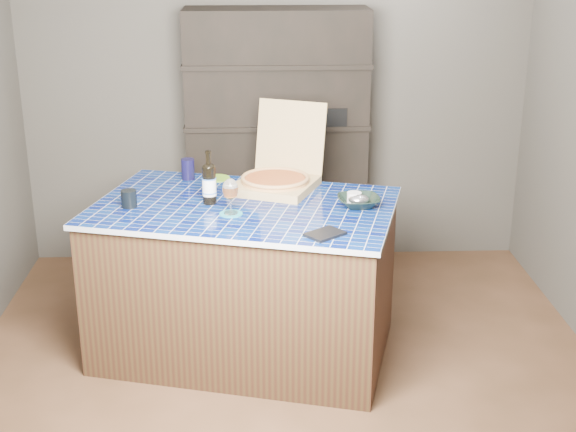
{
  "coord_description": "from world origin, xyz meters",
  "views": [
    {
      "loc": [
        -0.14,
        -3.76,
        2.29
      ],
      "look_at": [
        0.01,
        0.0,
        0.93
      ],
      "focal_mm": 50.0,
      "sensor_mm": 36.0,
      "label": 1
    }
  ],
  "objects_px": {
    "bowl": "(359,202)",
    "kitchen_island": "(245,279)",
    "mead_bottle": "(209,183)",
    "dvd_case": "(325,234)",
    "pizza_box": "(277,177)",
    "wine_glass": "(230,190)"
  },
  "relations": [
    {
      "from": "wine_glass",
      "to": "dvd_case",
      "type": "xyz_separation_m",
      "value": [
        0.46,
        -0.32,
        -0.13
      ]
    },
    {
      "from": "kitchen_island",
      "to": "bowl",
      "type": "bearing_deg",
      "value": 10.34
    },
    {
      "from": "wine_glass",
      "to": "bowl",
      "type": "relative_size",
      "value": 0.83
    },
    {
      "from": "pizza_box",
      "to": "dvd_case",
      "type": "relative_size",
      "value": 3.52
    },
    {
      "from": "kitchen_island",
      "to": "mead_bottle",
      "type": "height_order",
      "value": "mead_bottle"
    },
    {
      "from": "bowl",
      "to": "kitchen_island",
      "type": "bearing_deg",
      "value": 175.14
    },
    {
      "from": "kitchen_island",
      "to": "pizza_box",
      "type": "distance_m",
      "value": 0.61
    },
    {
      "from": "pizza_box",
      "to": "wine_glass",
      "type": "distance_m",
      "value": 0.51
    },
    {
      "from": "dvd_case",
      "to": "mead_bottle",
      "type": "bearing_deg",
      "value": -169.77
    },
    {
      "from": "dvd_case",
      "to": "wine_glass",
      "type": "bearing_deg",
      "value": -163.84
    },
    {
      "from": "kitchen_island",
      "to": "pizza_box",
      "type": "height_order",
      "value": "pizza_box"
    },
    {
      "from": "mead_bottle",
      "to": "dvd_case",
      "type": "height_order",
      "value": "mead_bottle"
    },
    {
      "from": "kitchen_island",
      "to": "mead_bottle",
      "type": "distance_m",
      "value": 0.58
    },
    {
      "from": "pizza_box",
      "to": "bowl",
      "type": "xyz_separation_m",
      "value": [
        0.43,
        -0.34,
        -0.04
      ]
    },
    {
      "from": "pizza_box",
      "to": "dvd_case",
      "type": "height_order",
      "value": "pizza_box"
    },
    {
      "from": "mead_bottle",
      "to": "wine_glass",
      "type": "bearing_deg",
      "value": -56.58
    },
    {
      "from": "dvd_case",
      "to": "bowl",
      "type": "relative_size",
      "value": 0.8
    },
    {
      "from": "pizza_box",
      "to": "bowl",
      "type": "distance_m",
      "value": 0.55
    },
    {
      "from": "wine_glass",
      "to": "dvd_case",
      "type": "relative_size",
      "value": 1.05
    },
    {
      "from": "kitchen_island",
      "to": "bowl",
      "type": "xyz_separation_m",
      "value": [
        0.62,
        -0.05,
        0.47
      ]
    },
    {
      "from": "dvd_case",
      "to": "kitchen_island",
      "type": "bearing_deg",
      "value": -178.7
    },
    {
      "from": "mead_bottle",
      "to": "bowl",
      "type": "xyz_separation_m",
      "value": [
        0.8,
        -0.08,
        -0.09
      ]
    }
  ]
}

